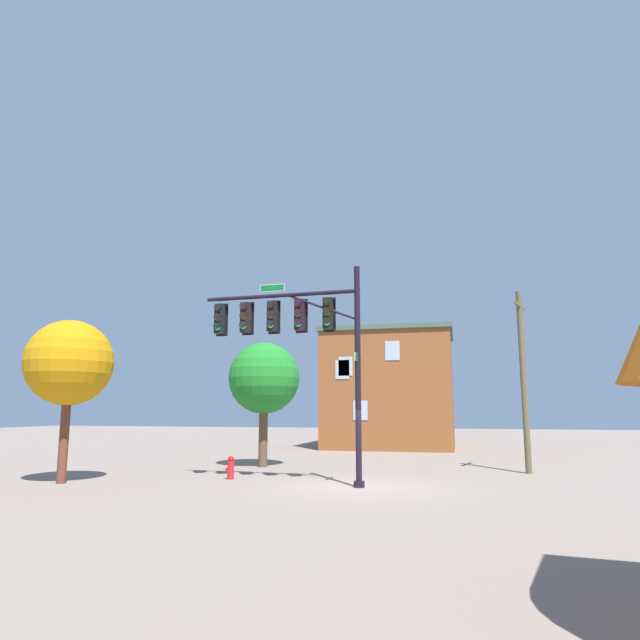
% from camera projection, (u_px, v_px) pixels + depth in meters
% --- Properties ---
extents(ground_plane, '(120.00, 120.00, 0.00)m').
position_uv_depth(ground_plane, '(359.00, 487.00, 18.21)').
color(ground_plane, gray).
extents(signal_pole_assembly, '(5.87, 0.94, 7.42)m').
position_uv_depth(signal_pole_assembly, '(292.00, 328.00, 19.69)').
color(signal_pole_assembly, black).
rests_on(signal_pole_assembly, ground_plane).
extents(utility_pole, '(0.59, 1.77, 7.39)m').
position_uv_depth(utility_pole, '(523.00, 376.00, 22.80)').
color(utility_pole, brown).
rests_on(utility_pole, ground_plane).
extents(fire_hydrant, '(0.33, 0.24, 0.83)m').
position_uv_depth(fire_hydrant, '(231.00, 468.00, 20.39)').
color(fire_hydrant, red).
rests_on(fire_hydrant, ground_plane).
extents(tree_near, '(3.04, 3.04, 5.69)m').
position_uv_depth(tree_near, '(69.00, 363.00, 19.85)').
color(tree_near, brown).
rests_on(tree_near, ground_plane).
extents(tree_mid, '(3.23, 3.23, 5.55)m').
position_uv_depth(tree_mid, '(264.00, 379.00, 25.37)').
color(tree_mid, brown).
rests_on(tree_mid, ground_plane).
extents(brick_building, '(8.55, 7.85, 7.81)m').
position_uv_depth(brick_building, '(390.00, 389.00, 37.98)').
color(brick_building, brown).
rests_on(brick_building, ground_plane).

